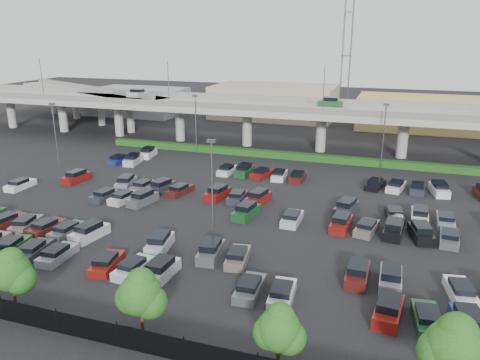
# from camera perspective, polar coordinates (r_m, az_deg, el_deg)

# --- Properties ---
(ground) EXTENTS (280.00, 280.00, 0.00)m
(ground) POSITION_cam_1_polar(r_m,az_deg,el_deg) (57.95, -0.37, -3.38)
(ground) COLOR black
(overpass) EXTENTS (150.00, 13.00, 15.80)m
(overpass) POSITION_cam_1_polar(r_m,az_deg,el_deg) (86.17, 6.52, 8.28)
(overpass) COLOR #9A9A92
(overpass) RESTS_ON ground
(on_ramp) EXTENTS (50.93, 30.13, 8.80)m
(on_ramp) POSITION_cam_1_polar(r_m,az_deg,el_deg) (118.04, -18.02, 9.99)
(on_ramp) COLOR #9A9A92
(on_ramp) RESTS_ON ground
(hedge) EXTENTS (66.00, 1.60, 1.10)m
(hedge) POSITION_cam_1_polar(r_m,az_deg,el_deg) (80.74, 5.43, 3.03)
(hedge) COLOR #164012
(hedge) RESTS_ON ground
(fence) EXTENTS (70.00, 0.10, 2.00)m
(fence) POSITION_cam_1_polar(r_m,az_deg,el_deg) (35.25, -16.19, -17.43)
(fence) COLOR black
(fence) RESTS_ON ground
(tree_row) EXTENTS (65.07, 3.66, 5.94)m
(tree_row) POSITION_cam_1_polar(r_m,az_deg,el_deg) (34.50, -14.10, -12.92)
(tree_row) COLOR #332316
(tree_row) RESTS_ON ground
(parked_cars) EXTENTS (62.80, 41.64, 1.67)m
(parked_cars) POSITION_cam_1_polar(r_m,az_deg,el_deg) (53.42, -1.48, -4.52)
(parked_cars) COLOR white
(parked_cars) RESTS_ON ground
(light_poles) EXTENTS (66.90, 48.38, 10.30)m
(light_poles) POSITION_cam_1_polar(r_m,az_deg,el_deg) (59.24, -3.53, 3.39)
(light_poles) COLOR #47474C
(light_poles) RESTS_ON ground
(distant_buildings) EXTENTS (138.00, 24.00, 9.00)m
(distant_buildings) POSITION_cam_1_polar(r_m,az_deg,el_deg) (114.36, 15.97, 8.37)
(distant_buildings) COLOR gray
(distant_buildings) RESTS_ON ground
(comm_tower) EXTENTS (2.40, 2.40, 30.00)m
(comm_tower) POSITION_cam_1_polar(r_m,az_deg,el_deg) (126.00, 12.85, 14.83)
(comm_tower) COLOR #47474C
(comm_tower) RESTS_ON ground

